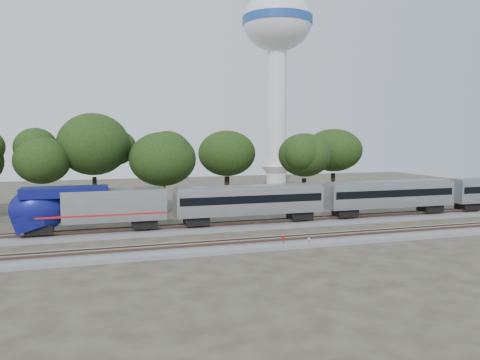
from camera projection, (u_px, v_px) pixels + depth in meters
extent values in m
plane|color=#383328|center=(212.00, 240.00, 50.27)|extent=(160.00, 160.00, 0.00)
cube|color=slate|center=(200.00, 228.00, 55.95)|extent=(160.00, 5.00, 0.40)
cube|color=brown|center=(201.00, 225.00, 55.23)|extent=(160.00, 0.08, 0.15)
cube|color=brown|center=(198.00, 223.00, 56.59)|extent=(160.00, 0.08, 0.15)
cube|color=slate|center=(221.00, 247.00, 46.44)|extent=(160.00, 5.00, 0.40)
cube|color=brown|center=(223.00, 244.00, 45.72)|extent=(160.00, 0.08, 0.15)
cube|color=brown|center=(219.00, 241.00, 47.09)|extent=(160.00, 0.08, 0.15)
cube|color=silver|center=(115.00, 205.00, 52.77)|extent=(11.32, 3.20, 3.52)
ellipsoid|color=navy|center=(37.00, 210.00, 50.39)|extent=(5.76, 3.33, 4.91)
cube|color=navy|center=(65.00, 192.00, 51.07)|extent=(9.07, 3.14, 1.07)
cube|color=black|center=(42.00, 200.00, 50.45)|extent=(0.48, 2.46, 1.40)
cube|color=#A5191B|center=(103.00, 213.00, 52.47)|extent=(13.88, 3.24, 0.19)
cube|color=black|center=(40.00, 228.00, 50.62)|extent=(2.78, 2.35, 0.96)
cube|color=black|center=(145.00, 223.00, 53.94)|extent=(2.78, 2.35, 0.96)
cube|color=silver|center=(250.00, 200.00, 57.55)|extent=(18.58, 3.20, 3.20)
cube|color=black|center=(250.00, 198.00, 57.52)|extent=(17.93, 3.25, 0.96)
cube|color=gray|center=(250.00, 187.00, 57.39)|extent=(18.15, 2.56, 0.37)
cube|color=black|center=(196.00, 220.00, 55.74)|extent=(2.78, 2.35, 0.96)
cube|color=black|center=(299.00, 214.00, 59.73)|extent=(2.78, 2.35, 0.96)
cube|color=silver|center=(389.00, 194.00, 63.48)|extent=(18.58, 3.20, 3.20)
cube|color=black|center=(389.00, 192.00, 63.45)|extent=(17.93, 3.25, 0.96)
cube|color=gray|center=(390.00, 182.00, 63.32)|extent=(18.15, 2.56, 0.37)
cube|color=black|center=(345.00, 212.00, 61.67)|extent=(2.78, 2.35, 0.96)
cube|color=black|center=(430.00, 207.00, 65.66)|extent=(2.78, 2.35, 0.96)
cube|color=black|center=(468.00, 205.00, 67.60)|extent=(2.78, 2.35, 0.96)
cylinder|color=#512D19|center=(283.00, 242.00, 46.98)|extent=(0.07, 0.07, 1.03)
cylinder|color=#B30F0C|center=(283.00, 238.00, 46.94)|extent=(0.37, 0.08, 0.37)
cylinder|color=#512D19|center=(309.00, 242.00, 47.42)|extent=(0.05, 0.05, 0.81)
cylinder|color=silver|center=(309.00, 239.00, 47.38)|extent=(0.28, 0.14, 0.29)
cube|color=#512D19|center=(286.00, 246.00, 47.16)|extent=(0.51, 0.32, 0.30)
cylinder|color=silver|center=(277.00, 117.00, 106.51)|extent=(4.44, 4.44, 31.10)
cone|color=silver|center=(276.00, 176.00, 107.73)|extent=(7.11, 7.11, 4.44)
ellipsoid|color=silver|center=(277.00, 21.00, 104.56)|extent=(15.55, 15.55, 13.22)
cylinder|color=#1C429C|center=(277.00, 21.00, 104.56)|extent=(15.73, 15.73, 1.78)
cylinder|color=black|center=(44.00, 203.00, 63.12)|extent=(0.70, 0.70, 4.29)
ellipsoid|color=black|center=(42.00, 160.00, 62.59)|extent=(8.08, 8.08, 6.87)
cylinder|color=black|center=(95.00, 196.00, 66.68)|extent=(0.70, 0.70, 5.42)
ellipsoid|color=black|center=(94.00, 144.00, 66.01)|extent=(10.22, 10.22, 8.68)
cylinder|color=black|center=(163.00, 200.00, 66.77)|extent=(0.70, 0.70, 4.29)
ellipsoid|color=black|center=(163.00, 159.00, 66.24)|extent=(8.10, 8.10, 6.88)
cylinder|color=black|center=(227.00, 190.00, 78.02)|extent=(0.70, 0.70, 4.52)
ellipsoid|color=black|center=(227.00, 153.00, 77.46)|extent=(8.52, 8.52, 7.24)
cylinder|color=black|center=(304.00, 192.00, 75.69)|extent=(0.70, 0.70, 4.42)
ellipsoid|color=black|center=(304.00, 155.00, 75.15)|extent=(8.33, 8.33, 7.08)
cylinder|color=black|center=(333.00, 186.00, 82.70)|extent=(0.70, 0.70, 4.73)
ellipsoid|color=black|center=(334.00, 150.00, 82.12)|extent=(8.91, 8.91, 7.58)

